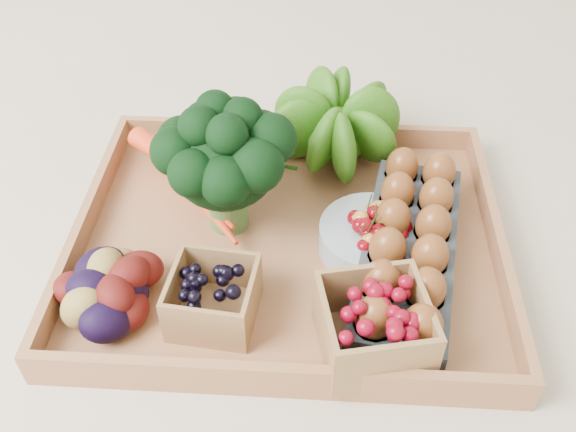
# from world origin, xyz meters

# --- Properties ---
(ground) EXTENTS (4.00, 4.00, 0.00)m
(ground) POSITION_xyz_m (0.00, 0.00, 0.00)
(ground) COLOR beige
(ground) RESTS_ON ground
(tray) EXTENTS (0.55, 0.45, 0.01)m
(tray) POSITION_xyz_m (0.00, 0.00, 0.01)
(tray) COLOR #A66E45
(tray) RESTS_ON ground
(carrots) EXTENTS (0.21, 0.15, 0.05)m
(carrots) POSITION_xyz_m (-0.15, 0.09, 0.04)
(carrots) COLOR #F13F1B
(carrots) RESTS_ON tray
(lettuce) EXTENTS (0.13, 0.13, 0.13)m
(lettuce) POSITION_xyz_m (0.06, 0.19, 0.08)
(lettuce) COLOR #15480B
(lettuce) RESTS_ON tray
(broccoli) EXTENTS (0.18, 0.18, 0.14)m
(broccoli) POSITION_xyz_m (-0.08, 0.03, 0.08)
(broccoli) COLOR black
(broccoli) RESTS_ON tray
(cherry_bowl) EXTENTS (0.14, 0.14, 0.04)m
(cherry_bowl) POSITION_xyz_m (0.11, -0.01, 0.03)
(cherry_bowl) COLOR #8C9EA5
(cherry_bowl) RESTS_ON tray
(egg_carton) EXTENTS (0.17, 0.33, 0.04)m
(egg_carton) POSITION_xyz_m (0.15, -0.03, 0.03)
(egg_carton) COLOR #394148
(egg_carton) RESTS_ON tray
(potatoes) EXTENTS (0.15, 0.15, 0.08)m
(potatoes) POSITION_xyz_m (-0.20, -0.12, 0.06)
(potatoes) COLOR #410C0A
(potatoes) RESTS_ON tray
(punnet_blackberry) EXTENTS (0.11, 0.11, 0.07)m
(punnet_blackberry) POSITION_xyz_m (-0.08, -0.13, 0.05)
(punnet_blackberry) COLOR black
(punnet_blackberry) RESTS_ON tray
(punnet_raspberry) EXTENTS (0.14, 0.14, 0.08)m
(punnet_raspberry) POSITION_xyz_m (0.10, -0.16, 0.05)
(punnet_raspberry) COLOR maroon
(punnet_raspberry) RESTS_ON tray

